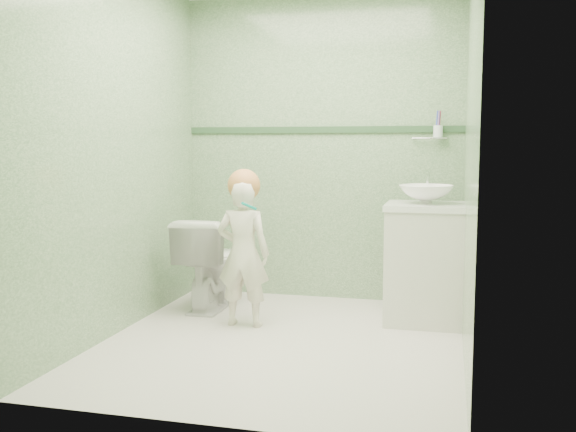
# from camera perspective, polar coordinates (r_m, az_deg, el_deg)

# --- Properties ---
(ground) EXTENTS (2.50, 2.50, 0.00)m
(ground) POSITION_cam_1_polar(r_m,az_deg,el_deg) (4.12, -0.52, -11.07)
(ground) COLOR silver
(ground) RESTS_ON ground
(room_shell) EXTENTS (2.50, 2.54, 2.40)m
(room_shell) POSITION_cam_1_polar(r_m,az_deg,el_deg) (3.93, -0.54, 5.86)
(room_shell) COLOR #6B9469
(room_shell) RESTS_ON ground
(trim_stripe) EXTENTS (2.20, 0.02, 0.05)m
(trim_stripe) POSITION_cam_1_polar(r_m,az_deg,el_deg) (5.14, 2.98, 7.64)
(trim_stripe) COLOR #2E5031
(trim_stripe) RESTS_ON room_shell
(vanity) EXTENTS (0.52, 0.50, 0.80)m
(vanity) POSITION_cam_1_polar(r_m,az_deg,el_deg) (4.58, 11.98, -4.27)
(vanity) COLOR silver
(vanity) RESTS_ON ground
(counter) EXTENTS (0.54, 0.52, 0.04)m
(counter) POSITION_cam_1_polar(r_m,az_deg,el_deg) (4.53, 12.10, 0.84)
(counter) COLOR white
(counter) RESTS_ON vanity
(basin) EXTENTS (0.37, 0.37, 0.13)m
(basin) POSITION_cam_1_polar(r_m,az_deg,el_deg) (4.52, 12.13, 1.90)
(basin) COLOR white
(basin) RESTS_ON counter
(faucet) EXTENTS (0.03, 0.13, 0.18)m
(faucet) POSITION_cam_1_polar(r_m,az_deg,el_deg) (4.70, 12.23, 3.04)
(faucet) COLOR silver
(faucet) RESTS_ON counter
(cup_holder) EXTENTS (0.26, 0.07, 0.21)m
(cup_holder) POSITION_cam_1_polar(r_m,az_deg,el_deg) (4.99, 13.06, 7.32)
(cup_holder) COLOR silver
(cup_holder) RESTS_ON room_shell
(toilet) EXTENTS (0.39, 0.68, 0.69)m
(toilet) POSITION_cam_1_polar(r_m,az_deg,el_deg) (4.91, -6.84, -4.12)
(toilet) COLOR white
(toilet) RESTS_ON ground
(toddler) EXTENTS (0.37, 0.25, 1.00)m
(toddler) POSITION_cam_1_polar(r_m,az_deg,el_deg) (4.38, -3.98, -3.34)
(toddler) COLOR silver
(toddler) RESTS_ON ground
(hair_cap) EXTENTS (0.22, 0.22, 0.22)m
(hair_cap) POSITION_cam_1_polar(r_m,az_deg,el_deg) (4.35, -3.92, 2.73)
(hair_cap) COLOR #C78145
(hair_cap) RESTS_ON toddler
(teal_toothbrush) EXTENTS (0.11, 0.13, 0.08)m
(teal_toothbrush) POSITION_cam_1_polar(r_m,az_deg,el_deg) (4.19, -3.53, 0.95)
(teal_toothbrush) COLOR #06988F
(teal_toothbrush) RESTS_ON toddler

